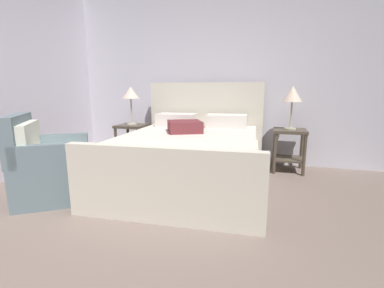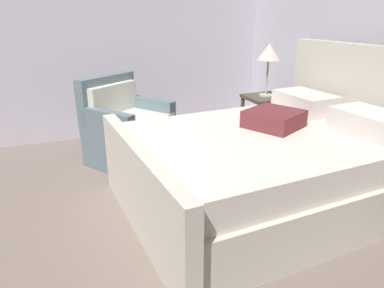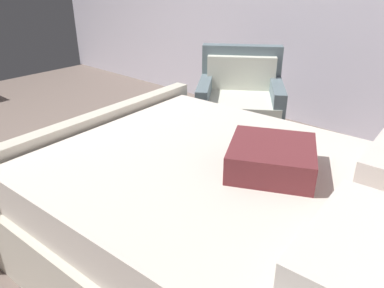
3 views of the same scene
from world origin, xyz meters
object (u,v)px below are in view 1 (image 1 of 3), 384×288
Objects in this scene: nightstand_right at (289,143)px; table_lamp_right at (292,95)px; table_lamp_left at (131,94)px; bed at (191,155)px; nightstand_left at (133,137)px; armchair at (50,166)px.

nightstand_right is 1.00× the size of table_lamp_right.
bed is at bearing -30.83° from table_lamp_left.
table_lamp_right is 2.48m from nightstand_left.
nightstand_right is at bearing -108.43° from table_lamp_right.
table_lamp_left is at bearing -176.80° from nightstand_right.
armchair is at bearing -93.65° from nightstand_left.
nightstand_right is at bearing 3.20° from table_lamp_left.
nightstand_right is 3.04m from armchair.
nightstand_left is 0.67m from table_lamp_left.
table_lamp_left reaches higher than nightstand_left.
table_lamp_right is 3.12m from armchair.
bed is 1.38m from nightstand_left.
nightstand_right is 0.60× the size of armchair.
bed is at bearing -144.88° from table_lamp_right.
bed is 1.63m from table_lamp_right.
table_lamp_right is at bearing 71.57° from nightstand_right.
bed is at bearing -144.88° from nightstand_right.
bed is 2.26× the size of armchair.
nightstand_left is (-2.38, -0.13, -0.67)m from table_lamp_right.
bed is at bearing 35.14° from armchair.
nightstand_right is 2.48m from table_lamp_left.
table_lamp_right is at bearing 35.13° from armchair.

